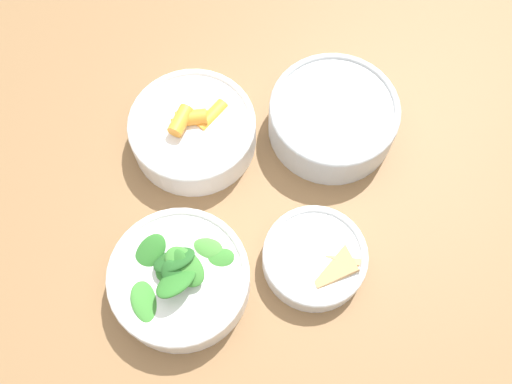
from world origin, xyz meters
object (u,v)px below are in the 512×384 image
Objects in this scene: bowl_beans_hotdog at (333,119)px; bowl_cookies at (315,258)px; bowl_carrots at (193,130)px; bowl_greens at (179,278)px.

bowl_beans_hotdog reaches higher than bowl_cookies.
bowl_greens is (-0.03, -0.21, 0.00)m from bowl_carrots.
bowl_carrots is 0.21m from bowl_greens.
bowl_carrots is 1.00× the size of bowl_greens.
bowl_greens is 0.31m from bowl_beans_hotdog.
bowl_beans_hotdog is (0.23, 0.20, -0.00)m from bowl_greens.
bowl_beans_hotdog is 1.32× the size of bowl_cookies.
bowl_cookies is at bearing -54.82° from bowl_carrots.
bowl_carrots is 1.29× the size of bowl_cookies.
bowl_carrots reaches higher than bowl_cookies.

